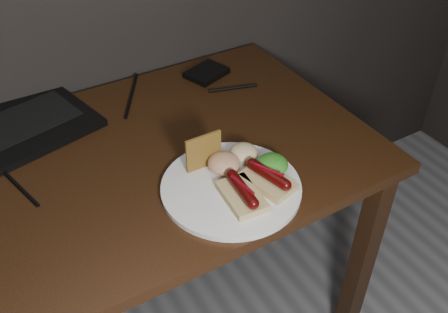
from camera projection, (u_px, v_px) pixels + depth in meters
desk at (83, 208)px, 1.16m from camera, size 1.40×0.70×0.75m
hard_drive at (207, 73)px, 1.45m from camera, size 0.13×0.12×0.02m
desk_cables at (71, 141)px, 1.20m from camera, size 0.97×0.40×0.01m
plate at (231, 187)px, 1.07m from camera, size 0.37×0.37×0.01m
bread_sausage_center at (242, 193)px, 1.02m from camera, size 0.08×0.12×0.04m
bread_sausage_right at (268, 178)px, 1.06m from camera, size 0.10×0.13×0.04m
crispbread at (204, 151)px, 1.09m from camera, size 0.08×0.01×0.08m
salad_greens at (272, 164)px, 1.09m from camera, size 0.07×0.07×0.04m
salsa_mound at (224, 163)px, 1.09m from camera, size 0.07×0.07×0.04m
coleslaw_mound at (243, 153)px, 1.12m from camera, size 0.06×0.06×0.04m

